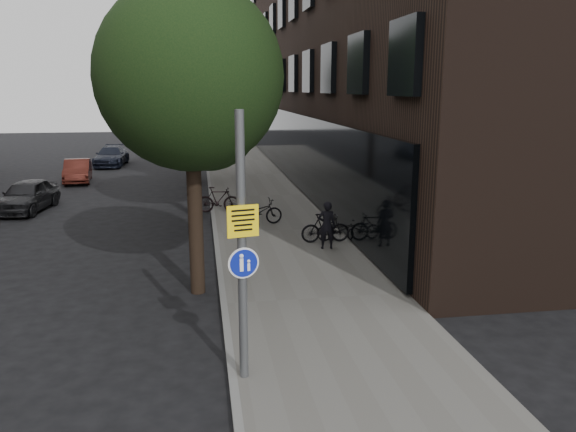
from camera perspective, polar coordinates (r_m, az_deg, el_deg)
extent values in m
plane|color=black|center=(10.67, 5.53, -15.37)|extent=(120.00, 120.00, 0.00)
cube|color=#5F5D58|center=(19.91, -0.90, -1.62)|extent=(4.50, 60.00, 0.12)
cube|color=slate|center=(19.73, -7.39, -1.84)|extent=(0.15, 60.00, 0.13)
cube|color=black|center=(33.19, 11.02, 19.50)|extent=(12.00, 40.00, 18.00)
cylinder|color=black|center=(14.02, -9.34, -1.51)|extent=(0.36, 0.36, 3.20)
sphere|color=black|center=(13.59, -9.92, 13.78)|extent=(4.40, 4.40, 4.40)
sphere|color=black|center=(14.41, -8.11, 9.80)|extent=(2.64, 2.64, 2.64)
cylinder|color=black|center=(22.35, -9.27, 3.85)|extent=(0.36, 0.36, 3.20)
sphere|color=black|center=(22.09, -9.62, 13.37)|extent=(5.00, 5.00, 5.00)
sphere|color=black|center=(22.90, -8.49, 10.88)|extent=(3.00, 3.00, 3.00)
cylinder|color=black|center=(31.28, -9.23, 6.39)|extent=(0.36, 0.36, 3.20)
sphere|color=black|center=(31.09, -9.48, 13.18)|extent=(5.00, 5.00, 5.00)
sphere|color=black|center=(31.90, -8.68, 11.40)|extent=(3.00, 3.00, 3.00)
cylinder|color=#595B5E|center=(9.36, -4.71, -3.45)|extent=(0.15, 0.15, 4.59)
cube|color=yellow|center=(9.23, -4.77, -0.40)|extent=(0.53, 0.14, 0.53)
cylinder|color=#0D1C98|center=(9.42, -4.69, -4.64)|extent=(0.46, 0.11, 0.47)
cylinder|color=white|center=(9.42, -4.69, -4.64)|extent=(0.52, 0.13, 0.53)
imported|color=black|center=(17.49, 3.96, -0.93)|extent=(0.58, 0.41, 1.51)
imported|color=black|center=(18.42, 5.28, -1.40)|extent=(1.60, 0.93, 0.79)
imported|color=black|center=(18.28, 3.82, -1.22)|extent=(1.60, 0.46, 0.96)
imported|color=black|center=(20.61, -3.06, 0.41)|extent=(1.91, 0.97, 0.96)
imported|color=black|center=(22.79, -7.07, 1.65)|extent=(1.81, 0.76, 1.05)
imported|color=black|center=(25.81, -24.96, 1.90)|extent=(2.08, 4.09, 1.33)
imported|color=#541F18|center=(32.85, -20.59, 4.31)|extent=(1.78, 3.90, 1.24)
imported|color=black|center=(39.16, -17.50, 5.82)|extent=(2.01, 4.49, 1.28)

